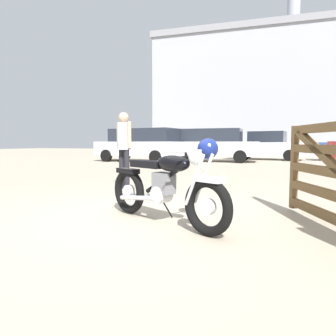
{
  "coord_description": "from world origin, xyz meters",
  "views": [
    {
      "loc": [
        1.72,
        -3.69,
        1.01
      ],
      "look_at": [
        0.07,
        0.68,
        0.61
      ],
      "focal_mm": 32.08,
      "sensor_mm": 36.0,
      "label": 1
    }
  ],
  "objects_px": {
    "bystander": "(124,142)",
    "silver_sedan_mid": "(141,144)",
    "pale_sedan_back": "(267,146)",
    "vintage_motorcycle": "(167,185)",
    "red_hatchback_near": "(211,144)"
  },
  "relations": [
    {
      "from": "vintage_motorcycle",
      "to": "bystander",
      "type": "relative_size",
      "value": 1.15
    },
    {
      "from": "pale_sedan_back",
      "to": "red_hatchback_near",
      "type": "bearing_deg",
      "value": 54.16
    },
    {
      "from": "bystander",
      "to": "silver_sedan_mid",
      "type": "distance_m",
      "value": 9.52
    },
    {
      "from": "silver_sedan_mid",
      "to": "pale_sedan_back",
      "type": "height_order",
      "value": "silver_sedan_mid"
    },
    {
      "from": "bystander",
      "to": "vintage_motorcycle",
      "type": "bearing_deg",
      "value": 61.92
    },
    {
      "from": "red_hatchback_near",
      "to": "pale_sedan_back",
      "type": "distance_m",
      "value": 3.95
    },
    {
      "from": "bystander",
      "to": "pale_sedan_back",
      "type": "height_order",
      "value": "pale_sedan_back"
    },
    {
      "from": "silver_sedan_mid",
      "to": "bystander",
      "type": "bearing_deg",
      "value": 119.89
    },
    {
      "from": "bystander",
      "to": "red_hatchback_near",
      "type": "xyz_separation_m",
      "value": [
        -0.34,
        10.19,
        -0.08
      ]
    },
    {
      "from": "vintage_motorcycle",
      "to": "pale_sedan_back",
      "type": "xyz_separation_m",
      "value": [
        0.51,
        15.34,
        0.34
      ]
    },
    {
      "from": "vintage_motorcycle",
      "to": "silver_sedan_mid",
      "type": "xyz_separation_m",
      "value": [
        -5.7,
        11.01,
        0.45
      ]
    },
    {
      "from": "red_hatchback_near",
      "to": "pale_sedan_back",
      "type": "height_order",
      "value": "red_hatchback_near"
    },
    {
      "from": "bystander",
      "to": "silver_sedan_mid",
      "type": "xyz_separation_m",
      "value": [
        -3.82,
        8.71,
        -0.08
      ]
    },
    {
      "from": "pale_sedan_back",
      "to": "vintage_motorcycle",
      "type": "bearing_deg",
      "value": 95.92
    },
    {
      "from": "vintage_motorcycle",
      "to": "red_hatchback_near",
      "type": "bearing_deg",
      "value": 126.17
    }
  ]
}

